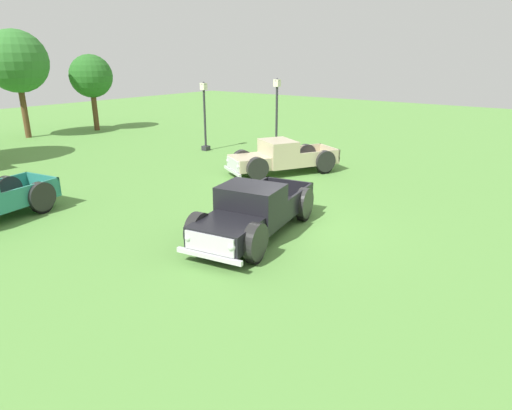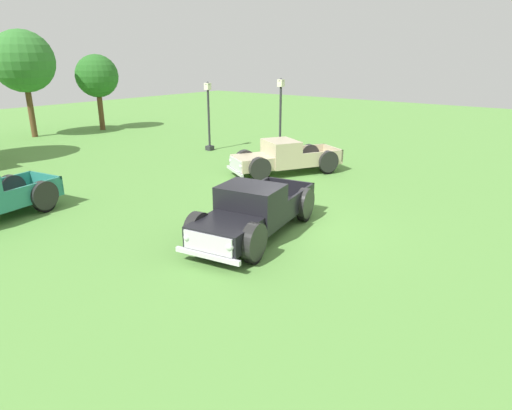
% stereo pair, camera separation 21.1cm
% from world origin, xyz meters
% --- Properties ---
extents(ground_plane, '(80.00, 80.00, 0.00)m').
position_xyz_m(ground_plane, '(0.00, 0.00, 0.00)').
color(ground_plane, '#5B9342').
extents(pickup_truck_foreground, '(5.35, 2.77, 1.56)m').
position_xyz_m(pickup_truck_foreground, '(-1.24, 0.33, 0.75)').
color(pickup_truck_foreground, black).
rests_on(pickup_truck_foreground, ground_plane).
extents(pickup_truck_behind_left, '(5.15, 3.88, 1.51)m').
position_xyz_m(pickup_truck_behind_left, '(5.25, 3.90, 0.72)').
color(pickup_truck_behind_left, '#C6B793').
rests_on(pickup_truck_behind_left, ground_plane).
extents(lamp_post_near, '(0.36, 0.36, 3.94)m').
position_xyz_m(lamp_post_near, '(8.68, 6.32, 2.06)').
color(lamp_post_near, '#2D2D33').
rests_on(lamp_post_near, ground_plane).
extents(lamp_post_far, '(0.36, 0.36, 3.71)m').
position_xyz_m(lamp_post_far, '(7.11, 9.99, 1.95)').
color(lamp_post_far, '#2D2D33').
rests_on(lamp_post_far, ground_plane).
extents(oak_tree_west, '(2.87, 2.87, 5.12)m').
position_xyz_m(oak_tree_west, '(7.59, 21.02, 3.65)').
color(oak_tree_west, brown).
rests_on(oak_tree_west, ground_plane).
extents(oak_tree_center, '(3.77, 3.77, 6.57)m').
position_xyz_m(oak_tree_center, '(3.17, 21.94, 4.66)').
color(oak_tree_center, brown).
rests_on(oak_tree_center, ground_plane).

